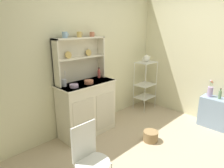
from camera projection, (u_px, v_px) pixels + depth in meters
The scene contains 19 objects.
ground_plane at pixel (167, 159), 2.78m from camera, with size 3.84×3.84×0.00m, color tan.
wall_back at pixel (91, 58), 3.52m from camera, with size 3.84×0.05×2.50m, color beige.
wall_right at pixel (220, 58), 3.53m from camera, with size 0.05×3.84×2.50m, color beige.
hutch_cabinet at pixel (87, 108), 3.35m from camera, with size 0.97×0.45×0.91m.
hutch_shelf_unit at pixel (79, 56), 3.22m from camera, with size 0.91×0.18×0.71m.
bakers_rack at pixel (145, 81), 4.32m from camera, with size 0.43×0.32×1.05m.
side_shelf_blue at pixel (214, 112), 3.62m from camera, with size 0.28×0.48×0.56m, color #849EBC.
wire_chair at pixel (89, 155), 2.05m from camera, with size 0.36×0.36×0.85m.
floor_basket at pixel (151, 136), 3.21m from camera, with size 0.24×0.24×0.17m, color #93754C.
cup_sky_0 at pixel (65, 35), 2.91m from camera, with size 0.09×0.08×0.09m.
cup_gold_1 at pixel (79, 34), 3.09m from camera, with size 0.09×0.07×0.09m.
cup_terracotta_2 at pixel (92, 34), 3.26m from camera, with size 0.09×0.08×0.08m.
bowl_mixing_large at pixel (74, 86), 2.98m from camera, with size 0.14×0.14×0.05m, color #B79ECC.
bowl_floral_medium at pixel (89, 82), 3.17m from camera, with size 0.15×0.15×0.05m, color #C67556.
jam_bottle at pixel (99, 74), 3.50m from camera, with size 0.05×0.05×0.18m.
utensil_jar at pixel (64, 83), 3.02m from camera, with size 0.08×0.08×0.24m.
porcelain_teapot at pixel (146, 59), 4.17m from camera, with size 0.23×0.14×0.16m.
flower_vase at pixel (210, 91), 3.59m from camera, with size 0.10×0.10×0.32m.
oil_bottle at pixel (220, 95), 3.48m from camera, with size 0.05×0.05×0.19m.
Camera 1 is at (-2.22, -1.12, 1.81)m, focal length 31.85 mm.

